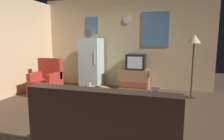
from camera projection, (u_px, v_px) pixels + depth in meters
The scene contains 14 objects.
ground_plane at pixel (94, 114), 3.86m from camera, with size 12.00×12.00×0.00m, color #4C3828.
wall_with_art at pixel (123, 43), 5.97m from camera, with size 5.20×0.12×2.73m.
fridge at pixel (91, 63), 5.86m from camera, with size 0.60×0.62×1.77m.
tv_stand at pixel (135, 80), 5.66m from camera, with size 0.84×0.53×0.61m.
crt_tv at pixel (136, 62), 5.57m from camera, with size 0.54×0.51×0.44m.
standing_lamp at pixel (194, 44), 4.74m from camera, with size 0.32×0.32×1.59m.
coffee_table at pixel (93, 99), 4.06m from camera, with size 0.72×0.72×0.44m.
wine_glass at pixel (90, 87), 3.92m from camera, with size 0.05×0.05×0.15m, color silver.
mug_ceramic_white at pixel (85, 88), 3.93m from camera, with size 0.08×0.08×0.09m, color silver.
mug_ceramic_tan at pixel (86, 88), 3.93m from camera, with size 0.08×0.08×0.09m, color tan.
remote_control at pixel (98, 87), 4.16m from camera, with size 0.15×0.04×0.02m, color black.
armchair at pixel (47, 82), 5.19m from camera, with size 0.68×0.68×0.96m.
couch at pixel (107, 134), 2.37m from camera, with size 1.70×0.80×0.92m.
book_stack at pixel (155, 90), 5.37m from camera, with size 0.22×0.18×0.15m.
Camera 1 is at (1.39, -3.43, 1.44)m, focal length 31.15 mm.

